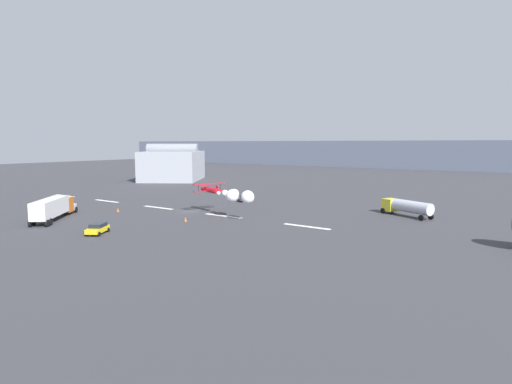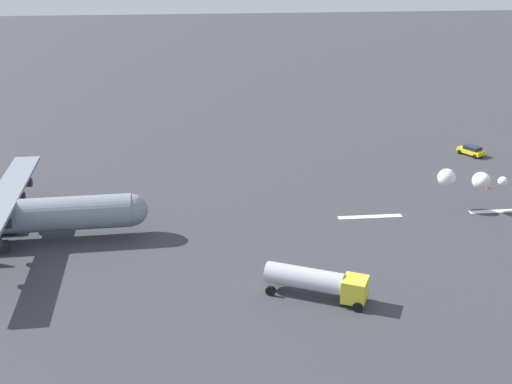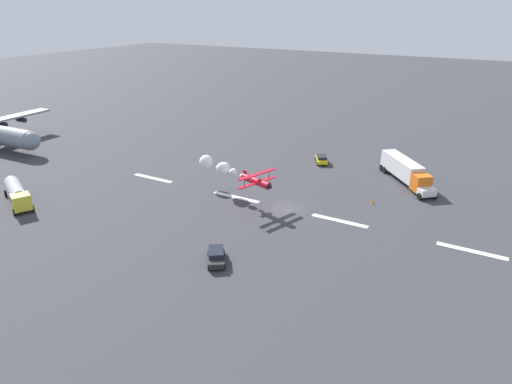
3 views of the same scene
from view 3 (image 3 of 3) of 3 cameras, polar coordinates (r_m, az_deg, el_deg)
name	(u,v)px [view 3 (image 3 of 3)]	position (r m, az deg, el deg)	size (l,w,h in m)	color
ground_plane	(285,208)	(66.51, 3.63, -2.04)	(440.00, 440.00, 0.00)	#38383D
runway_stripe_1	(472,251)	(61.18, 25.36, -6.68)	(8.00, 0.90, 0.01)	white
runway_stripe_2	(340,221)	(63.69, 10.40, -3.55)	(8.00, 0.90, 0.01)	white
runway_stripe_3	(236,197)	(70.21, -2.50, -0.64)	(8.00, 0.90, 0.01)	white
runway_stripe_4	(153,178)	(79.76, -12.76, 1.71)	(8.00, 0.90, 0.01)	white
stunt_biplane_red	(225,169)	(70.13, -3.90, 2.86)	(15.78, 8.29, 2.56)	red
semi_truck_orange	(406,170)	(79.16, 18.21, 2.59)	(11.47, 12.81, 3.70)	silver
fuel_tanker_truck	(17,193)	(75.92, -27.72, -0.09)	(9.82, 6.58, 2.90)	yellow
followme_car_yellow	(322,159)	(85.85, 8.21, 4.11)	(3.56, 4.44, 1.52)	yellow
airport_staff_sedan	(216,256)	(53.03, -4.99, -7.92)	(3.99, 4.61, 1.52)	#262628
traffic_cone_near	(373,201)	(69.89, 14.39, -1.15)	(0.44, 0.44, 0.75)	orange
traffic_cone_far	(269,181)	(75.39, 1.69, 1.35)	(0.44, 0.44, 0.75)	orange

